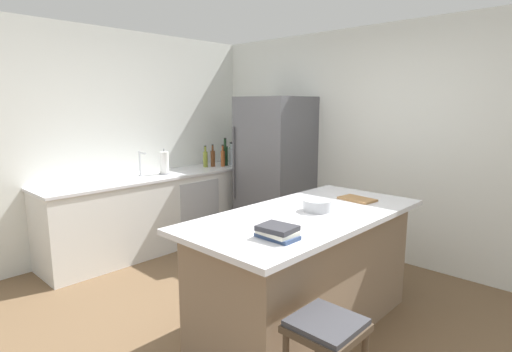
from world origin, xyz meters
The scene contains 19 objects.
ground_plane centered at (0.00, 0.00, 0.00)m, with size 7.20×7.20×0.00m, color brown.
wall_rear centered at (0.00, 2.25, 1.30)m, with size 6.00×0.10×2.60m, color silver.
wall_left centered at (-2.45, 0.00, 1.30)m, with size 0.10×6.00×2.60m, color silver.
counter_run_left centered at (-2.09, 0.68, 0.45)m, with size 0.65×2.87×0.90m.
kitchen_island centered at (0.32, 0.40, 0.47)m, with size 0.97×2.02×0.93m.
refrigerator centered at (-1.23, 1.83, 0.92)m, with size 0.79×0.78×1.83m.
bar_stool centered at (1.00, -0.35, 0.52)m, with size 0.36×0.36×0.63m.
sink_faucet centered at (-2.14, 0.45, 1.06)m, with size 0.15×0.05×0.30m.
paper_towel_roll centered at (-2.07, 0.73, 1.04)m, with size 0.14×0.14×0.31m.
hot_sauce_bottle centered at (-2.08, 2.01, 0.99)m, with size 0.05×0.05×0.22m.
gin_bottle centered at (-2.13, 1.90, 1.03)m, with size 0.08×0.08×0.30m.
soda_bottle centered at (-2.01, 1.80, 1.02)m, with size 0.08×0.08×0.31m.
wine_bottle centered at (-2.04, 1.71, 1.05)m, with size 0.07×0.07×0.38m.
vinegar_bottle centered at (-2.00, 1.62, 1.02)m, with size 0.06×0.06×0.30m.
syrup_bottle centered at (-2.10, 1.52, 1.02)m, with size 0.06×0.06×0.30m.
olive_oil_bottle centered at (-2.13, 1.43, 1.02)m, with size 0.06×0.06×0.29m.
cookbook_stack centered at (0.53, -0.20, 0.97)m, with size 0.26×0.20×0.08m.
mixing_bowl centered at (0.34, 0.50, 0.97)m, with size 0.22×0.22×0.09m.
cutting_board centered at (0.39, 1.03, 0.94)m, with size 0.31×0.22×0.02m.
Camera 1 is at (2.06, -2.01, 1.74)m, focal length 28.15 mm.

